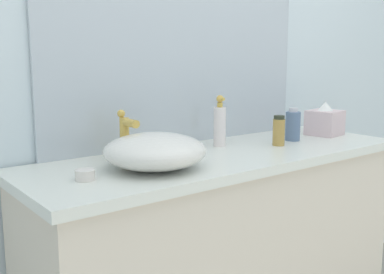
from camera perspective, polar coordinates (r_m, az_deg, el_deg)
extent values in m
cube|color=silver|center=(2.00, 0.46, 12.27)|extent=(6.00, 0.06, 2.60)
cube|color=beige|center=(1.89, 3.80, -15.29)|extent=(1.48, 0.47, 0.83)
cube|color=silver|center=(1.75, 3.96, -2.44)|extent=(1.52, 0.51, 0.03)
ellipsoid|color=silver|center=(1.50, -4.51, -1.70)|extent=(0.33, 0.33, 0.11)
cylinder|color=gold|center=(1.66, -8.17, -0.10)|extent=(0.03, 0.03, 0.14)
cylinder|color=gold|center=(1.62, -7.51, 1.70)|extent=(0.03, 0.08, 0.03)
sphere|color=gold|center=(1.67, -8.59, 2.82)|extent=(0.03, 0.03, 0.03)
cylinder|color=white|center=(1.86, 3.38, 1.26)|extent=(0.05, 0.05, 0.16)
cylinder|color=gold|center=(1.85, 3.40, 3.92)|extent=(0.02, 0.02, 0.02)
sphere|color=gold|center=(1.85, 3.41, 4.65)|extent=(0.03, 0.03, 0.03)
cylinder|color=gold|center=(1.84, 3.64, 4.62)|extent=(0.01, 0.02, 0.01)
cylinder|color=slate|center=(2.03, 12.12, 1.29)|extent=(0.06, 0.06, 0.12)
cylinder|color=silver|center=(2.02, 12.19, 3.23)|extent=(0.04, 0.04, 0.02)
cylinder|color=#AF8A43|center=(1.91, 10.47, 0.57)|extent=(0.05, 0.05, 0.11)
cylinder|color=#2A3121|center=(1.90, 10.53, 2.36)|extent=(0.04, 0.04, 0.01)
cube|color=beige|center=(2.21, 15.78, 1.68)|extent=(0.16, 0.16, 0.11)
cone|color=white|center=(2.20, 15.87, 3.58)|extent=(0.07, 0.07, 0.05)
cylinder|color=silver|center=(1.40, -12.84, -4.50)|extent=(0.06, 0.06, 0.03)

